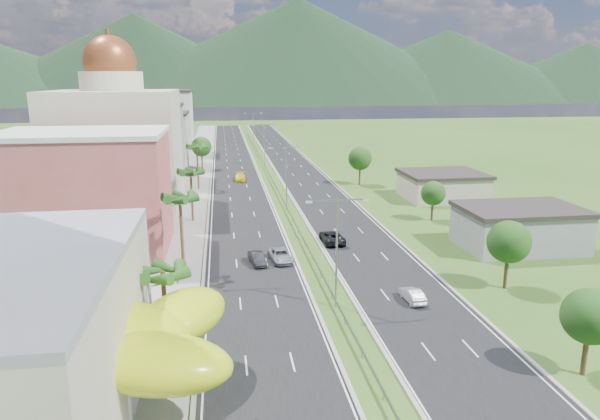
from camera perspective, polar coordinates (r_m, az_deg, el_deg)
name	(u,v)px	position (r m, az deg, el deg)	size (l,w,h in m)	color
ground	(362,357)	(45.20, 6.58, -15.30)	(500.00, 500.00, 0.00)	#2D5119
road_left	(236,172)	(129.93, -6.89, 4.07)	(11.00, 260.00, 0.04)	black
road_right	(297,170)	(131.16, -0.31, 4.27)	(11.00, 260.00, 0.04)	black
sidewalk_left	(195,173)	(130.04, -11.09, 3.94)	(7.00, 260.00, 0.12)	gray
median_guardrail	(274,182)	(112.57, -2.81, 2.95)	(0.10, 216.06, 0.76)	gray
streetlight_median_b	(337,241)	(51.50, 3.95, -3.34)	(6.04, 0.25, 11.00)	gray
streetlight_median_c	(286,171)	(89.97, -1.47, 4.15)	(6.04, 0.25, 11.00)	gray
streetlight_median_d	(264,141)	(134.32, -3.82, 7.36)	(6.04, 0.25, 11.00)	gray
streetlight_median_e	(253,125)	(178.99, -5.01, 8.97)	(6.04, 0.25, 11.00)	gray
lime_canopy	(86,342)	(39.16, -21.84, -12.90)	(18.00, 15.00, 7.40)	#BBD114
pink_shophouse	(86,195)	(73.58, -21.85, 1.54)	(20.00, 15.00, 15.00)	#C2514F
domed_building	(117,143)	(95.22, -18.96, 6.75)	(20.00, 20.00, 28.70)	beige
midrise_grey	(144,145)	(119.97, -16.27, 6.66)	(16.00, 15.00, 16.00)	gray
midrise_beige	(156,141)	(141.82, -15.08, 7.17)	(16.00, 15.00, 13.00)	#BCAF9B
midrise_white	(165,123)	(164.35, -14.25, 8.96)	(16.00, 15.00, 18.00)	silver
shed_near	(519,229)	(76.46, 22.34, -1.93)	(15.00, 10.00, 5.00)	gray
shed_far	(442,187)	(103.43, 14.94, 2.40)	(14.00, 12.00, 4.40)	#BCAF9B
palm_tree_b	(163,276)	(42.99, -14.42, -6.87)	(3.60, 3.60, 8.10)	#47301C
palm_tree_c	(180,201)	(61.71, -12.68, 0.94)	(3.60, 3.60, 9.60)	#47301C
palm_tree_d	(191,174)	(84.41, -11.58, 3.77)	(3.60, 3.60, 8.60)	#47301C
palm_tree_e	(197,149)	(108.99, -10.94, 6.45)	(3.60, 3.60, 9.40)	#47301C
leafy_tree_lfar	(201,147)	(134.12, -10.47, 6.65)	(4.90, 4.90, 8.05)	#47301C
leafy_tree_ra	(590,317)	(45.80, 28.54, -9.96)	(4.20, 4.20, 6.90)	#47301C
leafy_tree_rb	(509,242)	(60.54, 21.39, -3.20)	(4.55, 4.55, 7.47)	#47301C
leafy_tree_rc	(433,193)	(86.40, 14.02, 1.72)	(3.85, 3.85, 6.33)	#47301C
leafy_tree_rd	(360,159)	(112.96, 6.43, 5.47)	(4.90, 4.90, 8.05)	#47301C
mountain_ridge	(299,103)	(493.60, -0.16, 11.36)	(860.00, 140.00, 90.00)	black
car_dark_left	(257,258)	(65.15, -4.60, -5.16)	(1.51, 4.33, 1.43)	black
car_silver_mid_left	(280,255)	(66.00, -2.11, -4.86)	(2.42, 5.24, 1.46)	#929498
car_yellow_far_left	(240,177)	(118.13, -6.39, 3.50)	(2.20, 5.42, 1.57)	yellow
car_silver_right	(412,295)	(55.72, 11.89, -8.86)	(1.42, 4.06, 1.34)	#B8BBC1
car_dark_far_right	(332,237)	(73.31, 3.44, -2.87)	(2.72, 5.90, 1.64)	black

